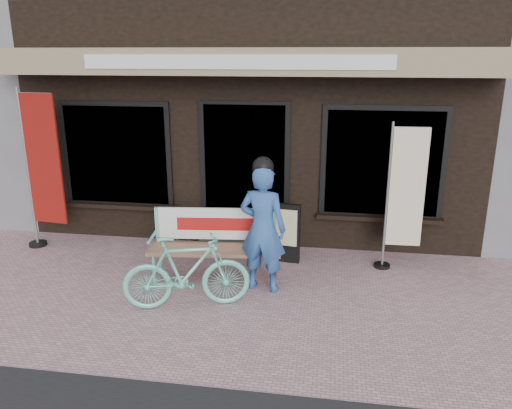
% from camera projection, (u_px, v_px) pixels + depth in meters
% --- Properties ---
extents(ground, '(70.00, 70.00, 0.00)m').
position_uv_depth(ground, '(216.00, 305.00, 5.91)').
color(ground, '#B58A92').
rests_on(ground, ground).
extents(storefront, '(7.00, 6.77, 6.00)m').
position_uv_depth(storefront, '(271.00, 46.00, 9.73)').
color(storefront, black).
rests_on(storefront, ground).
extents(bench, '(1.74, 0.62, 0.92)m').
position_uv_depth(bench, '(215.00, 239.00, 6.49)').
color(bench, '#6BD2B8').
rests_on(bench, ground).
extents(person, '(0.64, 0.48, 1.70)m').
position_uv_depth(person, '(263.00, 226.00, 6.08)').
color(person, '#2F5BA5').
rests_on(person, ground).
extents(bicycle, '(1.53, 0.83, 0.89)m').
position_uv_depth(bicycle, '(187.00, 272.00, 5.74)').
color(bicycle, '#6BD2B8').
rests_on(bicycle, ground).
extents(nobori_red, '(0.71, 0.29, 2.40)m').
position_uv_depth(nobori_red, '(42.00, 168.00, 7.30)').
color(nobori_red, gray).
rests_on(nobori_red, ground).
extents(nobori_cream, '(0.59, 0.23, 2.02)m').
position_uv_depth(nobori_cream, '(403.00, 196.00, 6.62)').
color(nobori_cream, gray).
rests_on(nobori_cream, ground).
extents(menu_stand, '(0.44, 0.14, 0.86)m').
position_uv_depth(menu_stand, '(285.00, 232.00, 7.01)').
color(menu_stand, black).
rests_on(menu_stand, ground).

